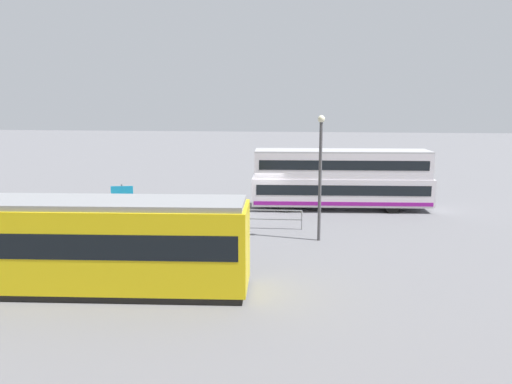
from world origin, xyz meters
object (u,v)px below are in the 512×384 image
object	(u,v)px
tram_yellow	(82,244)
pedestrian_near_railing	(207,211)
pedestrian_crossing	(214,234)
info_sign	(122,197)
street_lamp	(320,168)
double_decker_bus	(341,179)

from	to	relation	value
tram_yellow	pedestrian_near_railing	size ratio (longest dim) A/B	7.84
pedestrian_crossing	pedestrian_near_railing	bearing A→B (deg)	-75.25
info_sign	street_lamp	distance (m)	11.29
pedestrian_near_railing	pedestrian_crossing	size ratio (longest dim) A/B	0.94
double_decker_bus	tram_yellow	bearing A→B (deg)	56.77
double_decker_bus	street_lamp	world-z (taller)	street_lamp
pedestrian_crossing	street_lamp	world-z (taller)	street_lamp
pedestrian_crossing	info_sign	world-z (taller)	info_sign
info_sign	street_lamp	size ratio (longest dim) A/B	0.37
pedestrian_near_railing	info_sign	bearing A→B (deg)	2.42
double_decker_bus	pedestrian_near_railing	world-z (taller)	double_decker_bus
pedestrian_crossing	info_sign	bearing A→B (deg)	-39.37
double_decker_bus	pedestrian_near_railing	bearing A→B (deg)	35.83
pedestrian_near_railing	pedestrian_crossing	world-z (taller)	pedestrian_crossing
double_decker_bus	pedestrian_near_railing	distance (m)	9.46
info_sign	pedestrian_crossing	bearing A→B (deg)	140.63
tram_yellow	info_sign	bearing A→B (deg)	-77.67
tram_yellow	pedestrian_near_railing	bearing A→B (deg)	-104.46
tram_yellow	pedestrian_crossing	distance (m)	6.34
info_sign	tram_yellow	bearing A→B (deg)	102.33
tram_yellow	pedestrian_near_railing	xyz separation A→B (m)	(-2.61, -10.11, -0.89)
pedestrian_near_railing	pedestrian_crossing	xyz separation A→B (m)	(-1.38, 5.25, 0.07)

